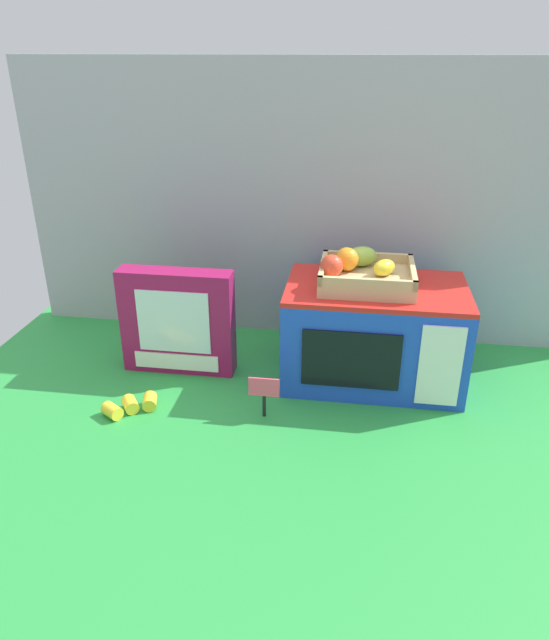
{
  "coord_description": "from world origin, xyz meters",
  "views": [
    {
      "loc": [
        0.13,
        -1.27,
        0.77
      ],
      "look_at": [
        -0.06,
        0.03,
        0.15
      ],
      "focal_mm": 32.75,
      "sensor_mm": 36.0,
      "label": 1
    }
  ],
  "objects_px": {
    "food_groups_crate": "(363,273)",
    "loose_toy_banana": "(131,406)",
    "cookie_set_box": "(178,322)",
    "price_sign": "(264,391)",
    "toy_microwave": "(374,333)"
  },
  "relations": [
    {
      "from": "food_groups_crate",
      "to": "loose_toy_banana",
      "type": "distance_m",
      "value": 0.63
    },
    {
      "from": "food_groups_crate",
      "to": "cookie_set_box",
      "type": "xyz_separation_m",
      "value": [
        -0.46,
        -0.04,
        -0.14
      ]
    },
    {
      "from": "cookie_set_box",
      "to": "price_sign",
      "type": "bearing_deg",
      "value": -36.19
    },
    {
      "from": "food_groups_crate",
      "to": "loose_toy_banana",
      "type": "height_order",
      "value": "food_groups_crate"
    },
    {
      "from": "food_groups_crate",
      "to": "price_sign",
      "type": "bearing_deg",
      "value": -132.47
    },
    {
      "from": "toy_microwave",
      "to": "loose_toy_banana",
      "type": "bearing_deg",
      "value": -156.21
    },
    {
      "from": "price_sign",
      "to": "loose_toy_banana",
      "type": "distance_m",
      "value": 0.31
    },
    {
      "from": "cookie_set_box",
      "to": "loose_toy_banana",
      "type": "height_order",
      "value": "cookie_set_box"
    },
    {
      "from": "toy_microwave",
      "to": "food_groups_crate",
      "type": "distance_m",
      "value": 0.16
    },
    {
      "from": "toy_microwave",
      "to": "price_sign",
      "type": "bearing_deg",
      "value": -138.21
    },
    {
      "from": "toy_microwave",
      "to": "price_sign",
      "type": "distance_m",
      "value": 0.33
    },
    {
      "from": "toy_microwave",
      "to": "cookie_set_box",
      "type": "xyz_separation_m",
      "value": [
        -0.49,
        -0.03,
        0.01
      ]
    },
    {
      "from": "food_groups_crate",
      "to": "price_sign",
      "type": "distance_m",
      "value": 0.37
    },
    {
      "from": "price_sign",
      "to": "loose_toy_banana",
      "type": "xyz_separation_m",
      "value": [
        -0.31,
        -0.03,
        -0.05
      ]
    },
    {
      "from": "loose_toy_banana",
      "to": "food_groups_crate",
      "type": "bearing_deg",
      "value": 25.99
    }
  ]
}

